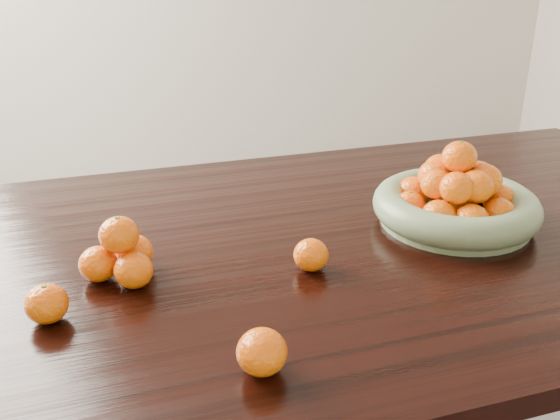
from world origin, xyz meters
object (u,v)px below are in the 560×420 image
object	(u,v)px
fruit_bowl	(456,201)
orange_pyramid	(121,255)
dining_table	(301,282)
loose_orange_0	(47,304)

from	to	relation	value
fruit_bowl	orange_pyramid	xyz separation A→B (m)	(-0.66, -0.02, -0.01)
dining_table	loose_orange_0	distance (m)	0.49
dining_table	loose_orange_0	world-z (taller)	loose_orange_0
fruit_bowl	orange_pyramid	bearing A→B (deg)	-177.83
orange_pyramid	fruit_bowl	bearing A→B (deg)	2.17
fruit_bowl	loose_orange_0	xyz separation A→B (m)	(-0.78, -0.13, -0.02)
loose_orange_0	dining_table	bearing A→B (deg)	17.10
fruit_bowl	dining_table	bearing A→B (deg)	177.47
loose_orange_0	orange_pyramid	bearing A→B (deg)	40.33
fruit_bowl	orange_pyramid	size ratio (longest dim) A/B	2.51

